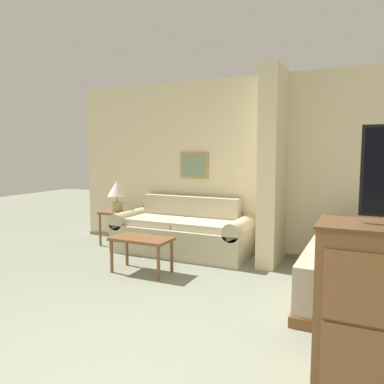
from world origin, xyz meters
name	(u,v)px	position (x,y,z in m)	size (l,w,h in m)	color
wall_back	(278,167)	(0.00, 3.74, 1.29)	(6.81, 0.16, 2.60)	beige
wall_partition_pillar	(273,168)	(0.03, 3.31, 1.30)	(0.24, 0.74, 2.60)	beige
couch	(183,232)	(-1.29, 3.26, 0.31)	(2.05, 0.84, 0.82)	#B7AD8E
coffee_table	(142,242)	(-1.34, 2.22, 0.39)	(0.76, 0.41, 0.45)	brown
side_table	(117,217)	(-2.48, 3.26, 0.46)	(0.45, 0.45, 0.55)	brown
table_lamp	(117,192)	(-2.48, 3.26, 0.87)	(0.30, 0.30, 0.49)	tan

